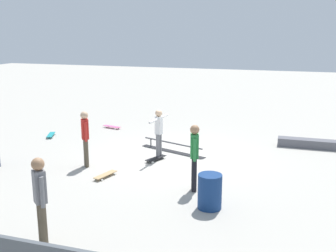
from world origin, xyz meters
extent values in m
plane|color=#ADA89E|center=(0.00, 0.00, 0.00)|extent=(60.00, 60.00, 0.00)
cube|color=black|center=(0.28, -0.53, 0.01)|extent=(2.45, 1.06, 0.01)
cylinder|color=#47474C|center=(-0.61, -0.21, 0.15)|extent=(0.04, 0.04, 0.30)
cylinder|color=#47474C|center=(1.17, -0.84, 0.15)|extent=(0.04, 0.04, 0.30)
cylinder|color=#47474C|center=(0.28, -0.53, 0.30)|extent=(2.23, 0.83, 0.05)
cube|color=#595960|center=(-4.03, -2.43, 0.15)|extent=(1.98, 0.45, 0.30)
cylinder|color=slate|center=(0.48, 0.20, 0.40)|extent=(0.13, 0.13, 0.80)
cylinder|color=slate|center=(0.50, 0.36, 0.40)|extent=(0.13, 0.13, 0.80)
cube|color=white|center=(0.49, 0.28, 1.08)|extent=(0.21, 0.23, 0.56)
sphere|color=tan|center=(0.49, 0.28, 1.47)|extent=(0.22, 0.22, 0.22)
cylinder|color=white|center=(0.44, -0.09, 1.29)|extent=(0.13, 0.54, 0.07)
cylinder|color=white|center=(0.53, 0.65, 1.29)|extent=(0.13, 0.54, 0.07)
cube|color=black|center=(0.50, 0.53, 0.08)|extent=(0.49, 0.82, 0.02)
cylinder|color=white|center=(0.50, 0.82, 0.03)|extent=(0.05, 0.06, 0.05)
cylinder|color=white|center=(0.71, 0.73, 0.03)|extent=(0.05, 0.06, 0.05)
cylinder|color=white|center=(0.29, 0.32, 0.03)|extent=(0.05, 0.06, 0.05)
cylinder|color=white|center=(0.50, 0.23, 0.03)|extent=(0.05, 0.06, 0.05)
cylinder|color=brown|center=(0.88, 5.97, 0.44)|extent=(0.18, 0.18, 0.88)
cylinder|color=brown|center=(0.75, 6.09, 0.44)|extent=(0.18, 0.18, 0.88)
cube|color=slate|center=(0.82, 6.03, 1.20)|extent=(0.31, 0.30, 0.63)
sphere|color=#A87A56|center=(0.82, 6.03, 1.63)|extent=(0.24, 0.24, 0.24)
cylinder|color=slate|center=(0.94, 5.93, 1.14)|extent=(0.11, 0.11, 0.59)
cylinder|color=slate|center=(0.70, 6.13, 1.14)|extent=(0.11, 0.11, 0.59)
cylinder|color=brown|center=(2.25, 1.74, 0.42)|extent=(0.17, 0.17, 0.85)
cylinder|color=brown|center=(2.35, 1.61, 0.42)|extent=(0.17, 0.17, 0.85)
cube|color=red|center=(2.30, 1.67, 1.15)|extent=(0.29, 0.29, 0.60)
sphere|color=tan|center=(2.30, 1.67, 1.56)|extent=(0.23, 0.23, 0.23)
cylinder|color=red|center=(2.21, 1.79, 1.09)|extent=(0.11, 0.11, 0.56)
cylinder|color=red|center=(2.39, 1.56, 1.09)|extent=(0.11, 0.11, 0.56)
cylinder|color=black|center=(-1.25, 2.60, 0.43)|extent=(0.16, 0.16, 0.87)
cylinder|color=black|center=(-1.20, 2.43, 0.43)|extent=(0.16, 0.16, 0.87)
cube|color=#2D8C42|center=(-1.22, 2.52, 1.17)|extent=(0.26, 0.27, 0.61)
sphere|color=#A87A56|center=(-1.22, 2.52, 1.60)|extent=(0.23, 0.23, 0.23)
cylinder|color=#2D8C42|center=(-1.27, 2.66, 1.12)|extent=(0.10, 0.10, 0.58)
cylinder|color=#2D8C42|center=(-1.18, 2.37, 1.12)|extent=(0.10, 0.10, 0.58)
cube|color=teal|center=(5.30, -1.00, 0.08)|extent=(0.49, 0.81, 0.02)
cylinder|color=white|center=(5.51, -1.20, 0.03)|extent=(0.05, 0.06, 0.05)
cylinder|color=white|center=(5.30, -1.29, 0.03)|extent=(0.05, 0.06, 0.05)
cylinder|color=white|center=(5.30, -0.70, 0.03)|extent=(0.05, 0.06, 0.05)
cylinder|color=white|center=(5.09, -0.79, 0.03)|extent=(0.05, 0.06, 0.05)
cube|color=tan|center=(1.34, 2.35, 0.08)|extent=(0.40, 0.82, 0.02)
cylinder|color=white|center=(1.30, 2.64, 0.03)|extent=(0.04, 0.06, 0.05)
cylinder|color=white|center=(1.53, 2.58, 0.03)|extent=(0.04, 0.06, 0.05)
cylinder|color=white|center=(1.16, 2.12, 0.03)|extent=(0.04, 0.06, 0.05)
cylinder|color=white|center=(1.39, 2.06, 0.03)|extent=(0.04, 0.06, 0.05)
cube|color=#E05993|center=(3.65, -2.93, 0.08)|extent=(0.82, 0.39, 0.02)
cylinder|color=white|center=(3.95, -2.88, 0.03)|extent=(0.06, 0.04, 0.05)
cylinder|color=white|center=(3.89, -3.11, 0.03)|extent=(0.06, 0.04, 0.05)
cylinder|color=white|center=(3.42, -2.75, 0.03)|extent=(0.06, 0.04, 0.05)
cylinder|color=white|center=(3.36, -2.98, 0.03)|extent=(0.06, 0.04, 0.05)
cylinder|color=navy|center=(-1.82, 3.43, 0.40)|extent=(0.55, 0.55, 0.81)
camera|label=1|loc=(-3.53, 11.93, 3.99)|focal=43.30mm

